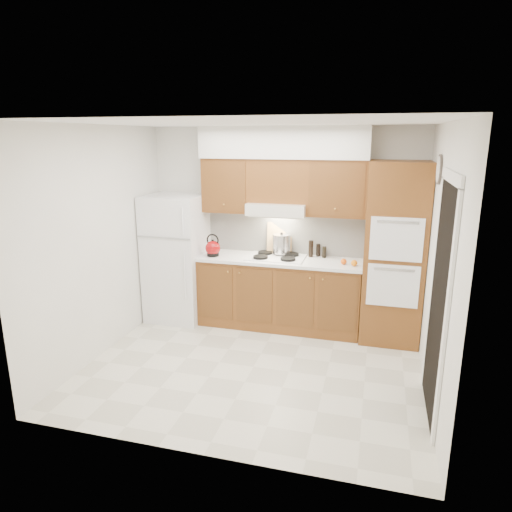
{
  "coord_description": "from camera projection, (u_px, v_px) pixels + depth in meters",
  "views": [
    {
      "loc": [
        1.22,
        -4.4,
        2.47
      ],
      "look_at": [
        -0.09,
        0.45,
        1.15
      ],
      "focal_mm": 32.0,
      "sensor_mm": 36.0,
      "label": 1
    }
  ],
  "objects": [
    {
      "name": "floor",
      "position": [
        253.0,
        367.0,
        5.05
      ],
      "size": [
        3.6,
        3.6,
        0.0
      ],
      "primitive_type": "plane",
      "color": "beige",
      "rests_on": "ground"
    },
    {
      "name": "ceiling",
      "position": [
        253.0,
        123.0,
        4.39
      ],
      "size": [
        3.6,
        3.6,
        0.0
      ],
      "primitive_type": "plane",
      "color": "white",
      "rests_on": "wall_back"
    },
    {
      "name": "wall_back",
      "position": [
        283.0,
        227.0,
        6.12
      ],
      "size": [
        3.6,
        0.02,
        2.6
      ],
      "primitive_type": "cube",
      "color": "white",
      "rests_on": "floor"
    },
    {
      "name": "wall_left",
      "position": [
        101.0,
        243.0,
        5.17
      ],
      "size": [
        0.02,
        3.0,
        2.6
      ],
      "primitive_type": "cube",
      "color": "white",
      "rests_on": "floor"
    },
    {
      "name": "wall_right",
      "position": [
        439.0,
        266.0,
        4.26
      ],
      "size": [
        0.02,
        3.0,
        2.6
      ],
      "primitive_type": "cube",
      "color": "white",
      "rests_on": "floor"
    },
    {
      "name": "fridge",
      "position": [
        177.0,
        258.0,
        6.25
      ],
      "size": [
        0.75,
        0.72,
        1.72
      ],
      "primitive_type": "cube",
      "color": "white",
      "rests_on": "floor"
    },
    {
      "name": "base_cabinets",
      "position": [
        279.0,
        294.0,
        6.05
      ],
      "size": [
        2.11,
        0.6,
        0.9
      ],
      "primitive_type": "cube",
      "color": "brown",
      "rests_on": "floor"
    },
    {
      "name": "countertop",
      "position": [
        280.0,
        260.0,
        5.92
      ],
      "size": [
        2.13,
        0.62,
        0.04
      ],
      "primitive_type": "cube",
      "color": "white",
      "rests_on": "base_cabinets"
    },
    {
      "name": "backsplash",
      "position": [
        285.0,
        233.0,
        6.12
      ],
      "size": [
        2.11,
        0.03,
        0.56
      ],
      "primitive_type": "cube",
      "color": "white",
      "rests_on": "countertop"
    },
    {
      "name": "oven_cabinet",
      "position": [
        394.0,
        254.0,
        5.5
      ],
      "size": [
        0.7,
        0.65,
        2.2
      ],
      "primitive_type": "cube",
      "color": "brown",
      "rests_on": "floor"
    },
    {
      "name": "upper_cab_left",
      "position": [
        228.0,
        185.0,
        6.0
      ],
      "size": [
        0.63,
        0.33,
        0.7
      ],
      "primitive_type": "cube",
      "color": "brown",
      "rests_on": "wall_back"
    },
    {
      "name": "upper_cab_right",
      "position": [
        338.0,
        188.0,
        5.64
      ],
      "size": [
        0.73,
        0.33,
        0.7
      ],
      "primitive_type": "cube",
      "color": "brown",
      "rests_on": "wall_back"
    },
    {
      "name": "range_hood",
      "position": [
        278.0,
        209.0,
        5.84
      ],
      "size": [
        0.75,
        0.45,
        0.15
      ],
      "primitive_type": "cube",
      "color": "silver",
      "rests_on": "wall_back"
    },
    {
      "name": "upper_cab_over_hood",
      "position": [
        279.0,
        181.0,
        5.81
      ],
      "size": [
        0.75,
        0.33,
        0.55
      ],
      "primitive_type": "cube",
      "color": "brown",
      "rests_on": "range_hood"
    },
    {
      "name": "soffit",
      "position": [
        283.0,
        142.0,
        5.66
      ],
      "size": [
        2.13,
        0.36,
        0.4
      ],
      "primitive_type": "cube",
      "color": "silver",
      "rests_on": "wall_back"
    },
    {
      "name": "cooktop",
      "position": [
        276.0,
        257.0,
        5.94
      ],
      "size": [
        0.74,
        0.5,
        0.01
      ],
      "primitive_type": "cube",
      "color": "white",
      "rests_on": "countertop"
    },
    {
      "name": "doorway",
      "position": [
        439.0,
        303.0,
        4.0
      ],
      "size": [
        0.02,
        0.9,
        2.1
      ],
      "primitive_type": "cube",
      "color": "black",
      "rests_on": "floor"
    },
    {
      "name": "wall_clock",
      "position": [
        439.0,
        169.0,
        4.56
      ],
      "size": [
        0.02,
        0.3,
        0.3
      ],
      "primitive_type": "cylinder",
      "rotation": [
        0.0,
        1.57,
        0.0
      ],
      "color": "#3F3833",
      "rests_on": "wall_right"
    },
    {
      "name": "kettle",
      "position": [
        213.0,
        248.0,
        5.99
      ],
      "size": [
        0.25,
        0.25,
        0.2
      ],
      "primitive_type": "sphere",
      "rotation": [
        0.0,
        0.0,
        0.35
      ],
      "color": "maroon",
      "rests_on": "countertop"
    },
    {
      "name": "cutting_board",
      "position": [
        279.0,
        239.0,
        6.12
      ],
      "size": [
        0.35,
        0.16,
        0.44
      ],
      "primitive_type": "cube",
      "rotation": [
        -0.21,
        0.0,
        0.15
      ],
      "color": "tan",
      "rests_on": "countertop"
    },
    {
      "name": "stock_pot",
      "position": [
        281.0,
        244.0,
        6.03
      ],
      "size": [
        0.31,
        0.31,
        0.24
      ],
      "primitive_type": "cylinder",
      "rotation": [
        0.0,
        0.0,
        0.4
      ],
      "color": "silver",
      "rests_on": "cooktop"
    },
    {
      "name": "condiment_a",
      "position": [
        311.0,
        249.0,
        5.96
      ],
      "size": [
        0.08,
        0.08,
        0.22
      ],
      "primitive_type": "cylinder",
      "rotation": [
        0.0,
        0.0,
        -0.31
      ],
      "color": "black",
      "rests_on": "countertop"
    },
    {
      "name": "condiment_b",
      "position": [
        318.0,
        250.0,
        6.0
      ],
      "size": [
        0.06,
        0.06,
        0.16
      ],
      "primitive_type": "cylinder",
      "rotation": [
        0.0,
        0.0,
        -0.15
      ],
      "color": "black",
      "rests_on": "countertop"
    },
    {
      "name": "condiment_c",
      "position": [
        324.0,
        252.0,
        5.93
      ],
      "size": [
        0.06,
        0.06,
        0.15
      ],
      "primitive_type": "cylinder",
      "rotation": [
        0.0,
        0.0,
        -0.22
      ],
      "color": "black",
      "rests_on": "countertop"
    },
    {
      "name": "orange_near",
      "position": [
        354.0,
        263.0,
        5.55
      ],
      "size": [
        0.08,
        0.08,
        0.08
      ],
      "primitive_type": "sphere",
      "rotation": [
        0.0,
        0.0,
        0.08
      ],
      "color": "orange",
      "rests_on": "countertop"
    },
    {
      "name": "orange_far",
      "position": [
        344.0,
        262.0,
        5.62
      ],
      "size": [
        0.08,
        0.08,
        0.07
      ],
      "primitive_type": "sphere",
      "rotation": [
        0.0,
        0.0,
        -0.15
      ],
      "color": "orange",
      "rests_on": "countertop"
    }
  ]
}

